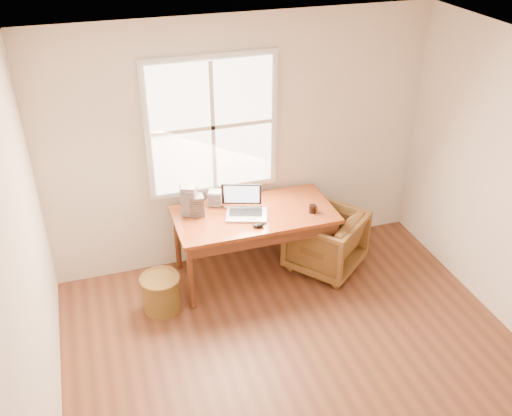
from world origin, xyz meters
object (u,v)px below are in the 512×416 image
Objects in this scene: desk at (254,214)px; wicker_stool at (161,294)px; cd_stack_a at (190,197)px; coffee_mug at (312,209)px; armchair at (325,241)px; laptop at (247,203)px.

desk is 4.40× the size of wicker_stool.
cd_stack_a is at bearing 51.65° from wicker_stool.
wicker_stool is 4.56× the size of coffee_mug.
armchair is 0.51m from coffee_mug.
armchair is 1.02m from laptop.
armchair is 9.00× the size of coffee_mug.
wicker_stool is 0.99m from cd_stack_a.
coffee_mug is at bearing -21.37° from armchair.
cd_stack_a reaches higher than wicker_stool.
laptop is (-0.09, -0.03, 0.17)m from desk.
laptop is 0.59m from cd_stack_a.
wicker_stool is 0.85× the size of laptop.
wicker_stool is at bearing -147.07° from laptop.
wicker_stool is 1.70m from coffee_mug.
wicker_stool is at bearing -165.43° from desk.
laptop is at bearing 14.03° from wicker_stool.
coffee_mug is (1.58, 0.10, 0.61)m from wicker_stool.
cd_stack_a is at bearing 154.30° from desk.
laptop reaches higher than wicker_stool.
desk is 1.19m from wicker_stool.
wicker_stool is at bearing -172.81° from coffee_mug.
wicker_stool is (-1.03, -0.27, -0.55)m from desk.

